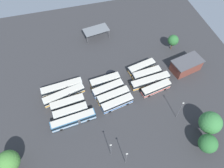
{
  "coord_description": "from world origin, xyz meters",
  "views": [
    {
      "loc": [
        10.54,
        43.37,
        65.89
      ],
      "look_at": [
        -1.76,
        -1.55,
        1.46
      ],
      "focal_mm": 34.61,
      "sensor_mm": 36.0,
      "label": 1
    }
  ],
  "objects": [
    {
      "name": "bus_row2_slot3",
      "position": [
        14.76,
        6.03,
        1.78
      ],
      "size": [
        11.71,
        3.66,
        3.36
      ],
      "color": "silver",
      "rests_on": "ground_plane"
    },
    {
      "name": "bus_row1_slot4",
      "position": [
        -1.26,
        7.05,
        1.78
      ],
      "size": [
        11.54,
        4.55,
        3.36
      ],
      "color": "silver",
      "rests_on": "ground_plane"
    },
    {
      "name": "bus_row1_slot1",
      "position": [
        0.39,
        -3.49,
        1.78
      ],
      "size": [
        11.36,
        3.73,
        3.36
      ],
      "color": "silver",
      "rests_on": "ground_plane"
    },
    {
      "name": "bus_row0_slot4",
      "position": [
        -16.54,
        4.66,
        1.78
      ],
      "size": [
        11.38,
        4.48,
        3.36
      ],
      "color": "silver",
      "rests_on": "ground_plane"
    },
    {
      "name": "bus_row2_slot2",
      "position": [
        15.23,
        2.41,
        1.78
      ],
      "size": [
        11.82,
        3.75,
        3.36
      ],
      "color": "silver",
      "rests_on": "ground_plane"
    },
    {
      "name": "puddle_centre_drain",
      "position": [
        -2.85,
        -7.6,
        0.0
      ],
      "size": [
        3.77,
        3.77,
        0.01
      ],
      "primitive_type": "cylinder",
      "color": "black",
      "rests_on": "ground_plane"
    },
    {
      "name": "ground_plane",
      "position": [
        0.0,
        0.0,
        0.0
      ],
      "size": [
        109.58,
        109.58,
        0.0
      ],
      "primitive_type": "plane",
      "color": "#333335"
    },
    {
      "name": "bus_row0_slot1",
      "position": [
        -14.95,
        -6.16,
        1.78
      ],
      "size": [
        11.26,
        4.83,
        3.36
      ],
      "color": "silver",
      "rests_on": "ground_plane"
    },
    {
      "name": "puddle_between_rows",
      "position": [
        -15.13,
        -8.28,
        0.0
      ],
      "size": [
        3.43,
        3.43,
        0.01
      ],
      "primitive_type": "cylinder",
      "color": "black",
      "rests_on": "ground_plane"
    },
    {
      "name": "tree_northeast",
      "position": [
        -25.95,
        23.45,
        5.91
      ],
      "size": [
        6.91,
        6.91,
        9.38
      ],
      "color": "brown",
      "rests_on": "ground_plane"
    },
    {
      "name": "depot_building",
      "position": [
        -31.64,
        -1.86,
        2.54
      ],
      "size": [
        12.68,
        8.68,
        5.05
      ],
      "color": "brown",
      "rests_on": "ground_plane"
    },
    {
      "name": "bus_row0_slot2",
      "position": [
        -15.65,
        -2.51,
        1.78
      ],
      "size": [
        11.27,
        3.67,
        3.36
      ],
      "color": "silver",
      "rests_on": "ground_plane"
    },
    {
      "name": "bus_row2_slot1",
      "position": [
        15.9,
        -1.21,
        1.78
      ],
      "size": [
        15.09,
        5.74,
        3.36
      ],
      "color": "silver",
      "rests_on": "ground_plane"
    },
    {
      "name": "lamp_post_by_building",
      "position": [
        1.76,
        26.47,
        4.54
      ],
      "size": [
        0.56,
        0.28,
        8.25
      ],
      "color": "slate",
      "rests_on": "ground_plane"
    },
    {
      "name": "tree_northwest",
      "position": [
        -31.15,
        -13.96,
        4.8
      ],
      "size": [
        4.4,
        4.4,
        7.02
      ],
      "color": "brown",
      "rests_on": "ground_plane"
    },
    {
      "name": "maintenance_shelter",
      "position": [
        -2.25,
        -29.52,
        3.94
      ],
      "size": [
        11.51,
        7.2,
        4.14
      ],
      "color": "slate",
      "rests_on": "ground_plane"
    },
    {
      "name": "tree_north_edge",
      "position": [
        33.31,
        19.28,
        5.87
      ],
      "size": [
        6.3,
        6.3,
        9.03
      ],
      "color": "brown",
      "rests_on": "ground_plane"
    },
    {
      "name": "bus_row0_slot3",
      "position": [
        -15.82,
        1.05,
        1.78
      ],
      "size": [
        15.05,
        3.9,
        3.36
      ],
      "color": "silver",
      "rests_on": "ground_plane"
    },
    {
      "name": "tree_west_edge",
      "position": [
        -22.48,
        28.83,
        4.74
      ],
      "size": [
        5.59,
        5.59,
        7.55
      ],
      "color": "brown",
      "rests_on": "ground_plane"
    },
    {
      "name": "lamp_post_mid_lot",
      "position": [
        5.29,
        22.93,
        4.43
      ],
      "size": [
        0.56,
        0.28,
        8.04
      ],
      "color": "slate",
      "rests_on": "ground_plane"
    },
    {
      "name": "bus_row2_slot0",
      "position": [
        16.13,
        -4.68,
        1.78
      ],
      "size": [
        15.05,
        3.96,
        3.36
      ],
      "color": "silver",
      "rests_on": "ground_plane"
    },
    {
      "name": "puddle_back_corner",
      "position": [
        -3.7,
        -5.95,
        0.0
      ],
      "size": [
        3.92,
        3.92,
        0.01
      ],
      "primitive_type": "cylinder",
      "color": "black",
      "rests_on": "ground_plane"
    },
    {
      "name": "bus_row2_slot4",
      "position": [
        14.3,
        9.4,
        1.78
      ],
      "size": [
        15.06,
        4.08,
        3.36
      ],
      "color": "teal",
      "rests_on": "ground_plane"
    },
    {
      "name": "bus_row1_slot2",
      "position": [
        0.26,
        0.24,
        1.78
      ],
      "size": [
        11.76,
        4.63,
        3.36
      ],
      "color": "silver",
      "rests_on": "ground_plane"
    },
    {
      "name": "lamp_post_near_entrance",
      "position": [
        -19.36,
        16.56,
        5.08
      ],
      "size": [
        0.56,
        0.28,
        9.32
      ],
      "color": "slate",
      "rests_on": "ground_plane"
    },
    {
      "name": "bus_row1_slot3",
      "position": [
        -0.76,
        3.68,
        1.78
      ],
      "size": [
        11.88,
        4.46,
        3.36
      ],
      "color": "silver",
      "rests_on": "ground_plane"
    }
  ]
}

